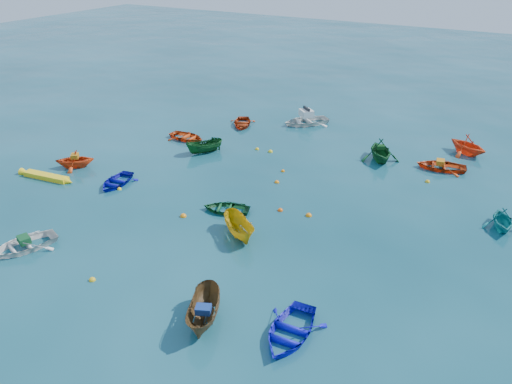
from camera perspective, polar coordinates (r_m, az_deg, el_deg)
The scene contains 32 objects.
ground at distance 28.56m, azimuth -4.98°, elevation -4.70°, with size 160.00×160.00×0.00m, color #093743.
dinghy_blue_sw at distance 35.25m, azimuth -15.64°, elevation 0.85°, with size 2.21×3.08×0.64m, color #0D0DA5.
dinghy_white_near at distance 29.87m, azimuth -24.98°, elevation -5.89°, with size 2.50×3.49×0.73m, color silver.
sampan_brown_mid at distance 22.65m, azimuth -5.86°, elevation -14.54°, with size 1.28×3.40×1.31m, color brown.
dinghy_blue_se at distance 21.97m, azimuth 3.85°, elevation -16.05°, with size 2.58×3.61×0.75m, color #1012D0.
dinghy_orange_w at distance 38.84m, azimuth -19.87°, elevation 2.70°, with size 2.33×2.70×1.42m, color #E84615.
sampan_yellow_mid at distance 28.20m, azimuth -1.89°, elevation -5.05°, with size 1.22×3.24×1.25m, color gold.
dinghy_green_e at distance 30.72m, azimuth -3.40°, elevation -2.18°, with size 2.07×2.89×0.60m, color #124E25.
dinghy_cyan_se at distance 32.21m, azimuth 26.16°, elevation -3.71°, with size 2.16×2.50×1.32m, color teal.
dinghy_red_nw at distance 42.09m, azimuth -7.89°, elevation 5.97°, with size 2.33×3.26×0.68m, color #D14011.
dinghy_green_n at distance 38.86m, azimuth 13.92°, elevation 3.57°, with size 2.87×3.33×1.75m, color #135223.
dinghy_red_ne at distance 38.62m, azimuth 20.34°, elevation 2.48°, with size 2.46×3.44×0.71m, color red.
dinghy_red_far at distance 44.96m, azimuth -1.60°, elevation 7.61°, with size 2.29×3.20×0.66m, color #B3320E.
dinghy_orange_far at distance 42.16m, azimuth 22.89°, elevation 4.06°, with size 2.71×3.15×1.66m, color #F24516.
sampan_green_far at distance 39.25m, azimuth -5.86°, elevation 4.50°, with size 1.12×2.98×1.15m, color #114A1C.
kayak_yellow at distance 37.70m, azimuth -22.80°, elevation 1.42°, with size 0.64×4.24×0.43m, color yellow, non-canonical shape.
motorboat_white at distance 45.54m, azimuth 5.71°, elevation 7.75°, with size 2.97×4.16×1.46m, color silver.
tarp_green_a at distance 29.61m, azimuth -25.00°, elevation -4.95°, with size 0.74×0.56×0.36m, color #124B25.
tarp_blue_a at distance 22.01m, azimuth -6.03°, elevation -13.20°, with size 0.66×0.50×0.32m, color navy.
tarp_orange_a at distance 38.50m, azimuth -20.00°, elevation 3.88°, with size 0.65×0.50×0.32m, color #C57714.
tarp_green_b at distance 38.56m, azimuth 14.05°, elevation 5.01°, with size 0.58×0.44×0.28m, color #124818.
tarp_orange_b at distance 38.41m, azimuth 20.32°, elevation 3.22°, with size 0.73×0.55×0.35m, color orange.
buoy_or_a at distance 30.39m, azimuth -8.31°, elevation -2.79°, with size 0.39×0.39×0.39m, color orange.
buoy_ye_a at distance 26.10m, azimuth -18.21°, elevation -9.57°, with size 0.33×0.33×0.33m, color gold.
buoy_or_b at distance 30.30m, azimuth 6.03°, elevation -2.73°, with size 0.38×0.38×0.38m, color orange.
buoy_ye_b at distance 34.49m, azimuth -15.36°, elevation 0.29°, with size 0.30×0.30×0.30m, color yellow.
buoy_or_c at distance 35.89m, azimuth 3.09°, elevation 2.36°, with size 0.30×0.30×0.30m, color orange.
buoy_ye_c at distance 39.65m, azimuth 0.13°, elevation 4.88°, with size 0.32×0.32×0.32m, color yellow.
buoy_or_d at distance 30.73m, azimuth 2.79°, elevation -2.14°, with size 0.34×0.34×0.34m, color #EF590D.
buoy_ye_d at distance 39.19m, azimuth 1.65°, elevation 4.60°, with size 0.37×0.37×0.37m, color yellow.
buoy_or_e at distance 34.22m, azimuth 2.39°, elevation 1.08°, with size 0.34×0.34×0.34m, color orange.
buoy_ye_e at distance 36.24m, azimuth 19.00°, elevation 1.08°, with size 0.34×0.34×0.34m, color gold.
Camera 1 is at (14.08, -19.80, 15.01)m, focal length 35.00 mm.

